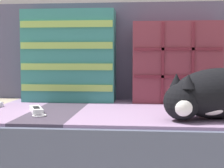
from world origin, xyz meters
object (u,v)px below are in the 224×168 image
object	(u,v)px
couch	(128,153)
game_remote_far	(36,110)
throw_pillow_striped	(70,56)
throw_pillow_quilted	(176,63)
sleeping_cat	(216,94)

from	to	relation	value
couch	game_remote_far	distance (m)	0.41
throw_pillow_striped	couch	bearing A→B (deg)	-32.91
throw_pillow_quilted	game_remote_far	xyz separation A→B (m)	(-0.53, -0.33, -0.17)
couch	throw_pillow_quilted	world-z (taller)	throw_pillow_quilted
couch	sleeping_cat	xyz separation A→B (m)	(0.30, -0.21, 0.26)
couch	throw_pillow_quilted	distance (m)	0.45
throw_pillow_quilted	sleeping_cat	distance (m)	0.41
couch	game_remote_far	bearing A→B (deg)	-155.46
throw_pillow_quilted	sleeping_cat	xyz separation A→B (m)	(0.09, -0.39, -0.10)
throw_pillow_striped	sleeping_cat	size ratio (longest dim) A/B	1.01
sleeping_cat	game_remote_far	xyz separation A→B (m)	(-0.62, 0.06, -0.07)
sleeping_cat	throw_pillow_striped	bearing A→B (deg)	145.70
game_remote_far	couch	bearing A→B (deg)	24.54
throw_pillow_quilted	throw_pillow_striped	xyz separation A→B (m)	(-0.48, -0.00, 0.03)
throw_pillow_quilted	throw_pillow_striped	size ratio (longest dim) A/B	0.92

